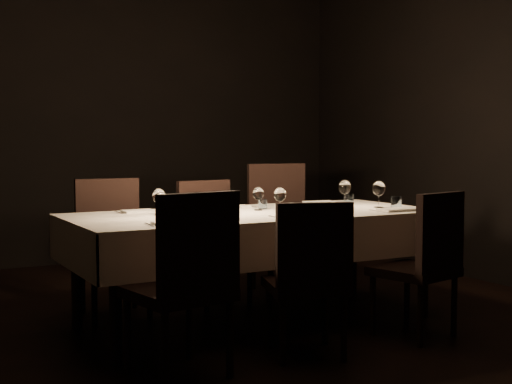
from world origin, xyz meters
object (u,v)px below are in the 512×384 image
chair_near_center (309,272)px  chair_far_center (211,235)px  chair_near_left (187,277)px  chair_far_right (282,222)px  chair_near_right (425,258)px  chair_far_left (112,240)px  dining_table (256,223)px

chair_near_center → chair_far_center: size_ratio=0.96×
chair_near_left → chair_far_right: size_ratio=0.93×
chair_near_center → chair_far_right: 1.91m
chair_near_center → chair_near_right: (0.87, 0.01, 0.01)m
chair_far_left → chair_near_left: bearing=-90.2°
chair_near_right → chair_far_left: (-1.53, 1.58, 0.02)m
chair_near_left → chair_near_right: chair_near_left is taller
chair_far_left → chair_far_center: 0.78m
chair_far_center → chair_far_left: bearing=175.8°
chair_near_left → chair_far_right: bearing=-142.2°
dining_table → chair_far_center: (0.00, 0.73, -0.17)m
dining_table → chair_far_center: 0.75m
chair_near_left → chair_near_center: 0.75m
chair_near_left → chair_far_left: chair_near_left is taller
dining_table → chair_near_left: bearing=-135.6°
chair_far_right → chair_far_center: bearing=-160.4°
dining_table → chair_near_center: (-0.12, -0.86, -0.18)m
chair_near_right → chair_near_left: bearing=-12.9°
chair_near_right → chair_far_left: size_ratio=0.95×
chair_far_left → chair_far_center: bearing=3.1°
chair_far_right → chair_near_center: bearing=-106.4°
chair_far_right → chair_far_left: bearing=-165.7°
chair_near_right → chair_far_right: size_ratio=0.88×
chair_near_right → dining_table: bearing=-61.7°
chair_near_left → chair_far_right: 2.34m
chair_near_left → chair_far_center: 1.82m
chair_far_center → chair_near_right: bearing=-68.8°
chair_near_center → chair_far_center: (0.12, 1.59, 0.02)m
chair_near_left → chair_far_left: 1.59m
chair_near_center → chair_near_right: 0.87m
dining_table → chair_far_right: 1.12m
chair_near_right → chair_far_right: chair_far_right is taller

